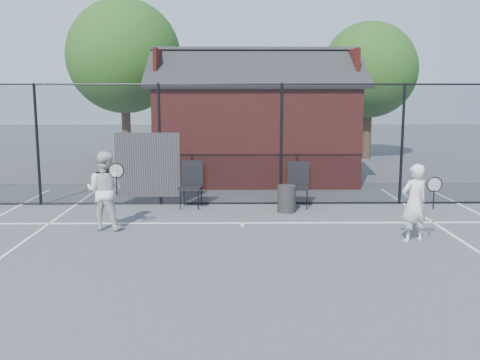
{
  "coord_description": "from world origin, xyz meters",
  "views": [
    {
      "loc": [
        -0.18,
        -8.15,
        2.74
      ],
      "look_at": [
        -0.06,
        2.0,
        1.1
      ],
      "focal_mm": 40.0,
      "sensor_mm": 36.0,
      "label": 1
    }
  ],
  "objects_px": {
    "clubhouse": "(255,130)",
    "waste_bin": "(287,199)",
    "player_front": "(414,203)",
    "chair_right": "(298,186)",
    "chair_left": "(191,185)",
    "player_back": "(105,191)"
  },
  "relations": [
    {
      "from": "clubhouse",
      "to": "waste_bin",
      "type": "height_order",
      "value": "clubhouse"
    },
    {
      "from": "clubhouse",
      "to": "player_front",
      "type": "xyz_separation_m",
      "value": [
        2.68,
        -7.47,
        -0.87
      ]
    },
    {
      "from": "chair_right",
      "to": "waste_bin",
      "type": "relative_size",
      "value": 1.72
    },
    {
      "from": "waste_bin",
      "to": "chair_left",
      "type": "bearing_deg",
      "value": 167.62
    },
    {
      "from": "chair_right",
      "to": "player_front",
      "type": "bearing_deg",
      "value": -51.72
    },
    {
      "from": "clubhouse",
      "to": "chair_left",
      "type": "distance_m",
      "value": 4.84
    },
    {
      "from": "player_back",
      "to": "chair_left",
      "type": "xyz_separation_m",
      "value": [
        1.58,
        2.07,
        -0.25
      ]
    },
    {
      "from": "player_front",
      "to": "waste_bin",
      "type": "bearing_deg",
      "value": 129.52
    },
    {
      "from": "player_back",
      "to": "chair_right",
      "type": "height_order",
      "value": "player_back"
    },
    {
      "from": "player_front",
      "to": "waste_bin",
      "type": "height_order",
      "value": "player_front"
    },
    {
      "from": "player_front",
      "to": "chair_right",
      "type": "xyz_separation_m",
      "value": [
        -1.79,
        3.07,
        -0.2
      ]
    },
    {
      "from": "clubhouse",
      "to": "waste_bin",
      "type": "bearing_deg",
      "value": -83.46
    },
    {
      "from": "player_front",
      "to": "chair_left",
      "type": "xyz_separation_m",
      "value": [
        -4.4,
        3.07,
        -0.19
      ]
    },
    {
      "from": "player_back",
      "to": "chair_left",
      "type": "height_order",
      "value": "player_back"
    },
    {
      "from": "chair_left",
      "to": "clubhouse",
      "type": "bearing_deg",
      "value": 75.67
    },
    {
      "from": "clubhouse",
      "to": "chair_left",
      "type": "relative_size",
      "value": 5.9
    },
    {
      "from": "player_front",
      "to": "waste_bin",
      "type": "relative_size",
      "value": 2.33
    },
    {
      "from": "player_back",
      "to": "waste_bin",
      "type": "bearing_deg",
      "value": 22.09
    },
    {
      "from": "chair_right",
      "to": "waste_bin",
      "type": "distance_m",
      "value": 0.64
    },
    {
      "from": "clubhouse",
      "to": "player_back",
      "type": "bearing_deg",
      "value": -117.01
    },
    {
      "from": "waste_bin",
      "to": "player_front",
      "type": "bearing_deg",
      "value": -50.48
    },
    {
      "from": "player_front",
      "to": "chair_right",
      "type": "height_order",
      "value": "player_front"
    }
  ]
}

